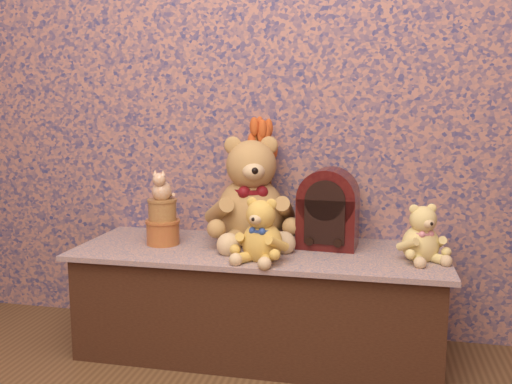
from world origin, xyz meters
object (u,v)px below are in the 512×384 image
Objects in this scene: teddy_medium at (262,227)px; cat_figurine at (162,184)px; teddy_large at (251,186)px; biscuit_tin_lower at (163,233)px; teddy_small at (421,230)px; ceramic_vase at (262,219)px; cathedral_radio at (328,208)px.

teddy_medium is 1.97× the size of cat_figurine.
teddy_large reaches higher than cat_figurine.
biscuit_tin_lower is at bearing 175.69° from teddy_medium.
biscuit_tin_lower is 1.05× the size of cat_figurine.
biscuit_tin_lower is at bearing 153.88° from teddy_small.
teddy_large is 3.72× the size of cat_figurine.
teddy_medium is (0.11, -0.27, -0.11)m from teddy_large.
teddy_small is (0.68, -0.14, -0.13)m from teddy_large.
teddy_small is at bearing -16.80° from ceramic_vase.
ceramic_vase is at bearing 170.26° from cathedral_radio.
biscuit_tin_lower is at bearing -155.53° from ceramic_vase.
ceramic_vase is (0.04, 0.05, -0.15)m from teddy_large.
cathedral_radio is at bearing 8.49° from biscuit_tin_lower.
cathedral_radio is at bearing 61.85° from teddy_medium.
teddy_small reaches higher than biscuit_tin_lower.
teddy_large is at bearing -124.74° from ceramic_vase.
teddy_medium is 1.87× the size of biscuit_tin_lower.
cathedral_radio is at bearing -14.22° from ceramic_vase.
cathedral_radio is (0.22, 0.25, 0.03)m from teddy_medium.
cat_figurine reaches higher than biscuit_tin_lower.
teddy_large is 1.48× the size of cathedral_radio.
cathedral_radio is 0.31m from ceramic_vase.
teddy_small is 1.03m from biscuit_tin_lower.
ceramic_vase is at bearing 19.80° from cat_figurine.
ceramic_vase is at bearing 36.20° from teddy_large.
teddy_large is 0.31m from teddy_medium.
biscuit_tin_lower is at bearing 0.00° from cat_figurine.
teddy_small reaches higher than ceramic_vase.
cat_figurine is (-0.35, -0.12, 0.01)m from teddy_large.
ceramic_vase is at bearing 115.84° from teddy_medium.
teddy_medium is at bearing -22.70° from cat_figurine.
ceramic_vase is 1.32× the size of biscuit_tin_lower.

